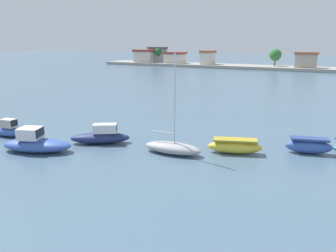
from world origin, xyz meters
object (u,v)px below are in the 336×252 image
(moored_boat_2, at_px, (36,143))
(moored_boat_6, at_px, (309,146))
(moored_boat_4, at_px, (173,148))
(moored_boat_3, at_px, (101,136))
(moored_boat_1, at_px, (8,130))
(moored_boat_5, at_px, (235,146))

(moored_boat_2, xyz_separation_m, moored_boat_6, (18.25, 8.72, -0.05))
(moored_boat_4, bearing_deg, moored_boat_2, -159.66)
(moored_boat_3, bearing_deg, moored_boat_6, -11.99)
(moored_boat_6, bearing_deg, moored_boat_4, -166.54)
(moored_boat_1, relative_size, moored_boat_3, 0.69)
(moored_boat_2, height_order, moored_boat_5, moored_boat_2)
(moored_boat_1, height_order, moored_boat_6, moored_boat_1)
(moored_boat_5, bearing_deg, moored_boat_4, -170.77)
(moored_boat_6, bearing_deg, moored_boat_5, -167.33)
(moored_boat_2, relative_size, moored_boat_3, 1.18)
(moored_boat_1, distance_m, moored_boat_6, 24.68)
(moored_boat_4, distance_m, moored_boat_5, 4.60)
(moored_boat_5, bearing_deg, moored_boat_1, 174.96)
(moored_boat_6, bearing_deg, moored_boat_2, -168.12)
(moored_boat_1, height_order, moored_boat_2, moored_boat_2)
(moored_boat_4, bearing_deg, moored_boat_3, 179.95)
(moored_boat_2, xyz_separation_m, moored_boat_3, (3.09, 3.76, -0.05))
(moored_boat_3, bearing_deg, moored_boat_4, -26.51)
(moored_boat_5, distance_m, moored_boat_6, 5.43)
(moored_boat_1, height_order, moored_boat_3, moored_boat_3)
(moored_boat_6, bearing_deg, moored_boat_3, -175.54)
(moored_boat_4, xyz_separation_m, moored_boat_6, (8.92, 4.57, 0.10))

